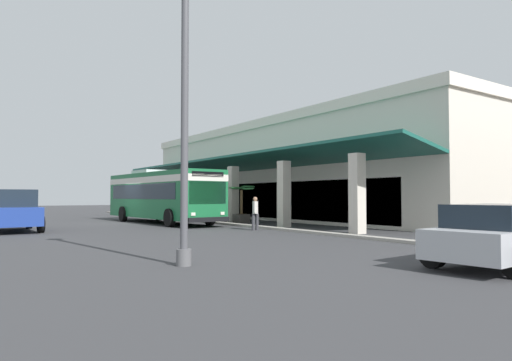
{
  "coord_description": "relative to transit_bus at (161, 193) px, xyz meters",
  "views": [
    {
      "loc": [
        27.76,
        -8.74,
        1.65
      ],
      "look_at": [
        5.84,
        6.19,
        2.6
      ],
      "focal_mm": 31.45,
      "sensor_mm": 36.0,
      "label": 1
    }
  ],
  "objects": [
    {
      "name": "curb_strip",
      "position": [
        -0.84,
        2.55,
        -1.79
      ],
      "size": [
        38.24,
        0.5,
        0.12
      ],
      "primitive_type": "cube",
      "color": "#9E998E",
      "rests_on": "ground"
    },
    {
      "name": "ground",
      "position": [
        -1.37,
        5.91,
        -1.85
      ],
      "size": [
        120.0,
        120.0,
        0.0
      ],
      "primitive_type": "plane",
      "color": "#38383A"
    },
    {
      "name": "parked_suv_blue",
      "position": [
        2.32,
        -8.43,
        -0.84
      ],
      "size": [
        4.84,
        2.27,
        1.97
      ],
      "color": "navy",
      "rests_on": "ground"
    },
    {
      "name": "pedestrian",
      "position": [
        8.16,
        1.54,
        -0.94
      ],
      "size": [
        0.55,
        0.45,
        1.64
      ],
      "color": "#38383D",
      "rests_on": "ground"
    },
    {
      "name": "potted_palm",
      "position": [
        2.83,
        4.13,
        -1.17
      ],
      "size": [
        2.01,
        1.82,
        2.36
      ],
      "color": "#4C4742",
      "rests_on": "ground"
    },
    {
      "name": "transit_bus",
      "position": [
        0.0,
        0.0,
        0.0
      ],
      "size": [
        11.33,
        3.23,
        3.34
      ],
      "color": "#196638",
      "rests_on": "ground"
    },
    {
      "name": "parked_sedan_silver",
      "position": [
        20.9,
        -0.12,
        -1.1
      ],
      "size": [
        2.66,
        4.52,
        1.47
      ],
      "color": "#B2B5BA",
      "rests_on": "ground"
    },
    {
      "name": "plaza_building",
      "position": [
        -0.84,
        12.17,
        1.71
      ],
      "size": [
        32.16,
        13.73,
        7.11
      ],
      "color": "beige",
      "rests_on": "ground"
    },
    {
      "name": "lot_light_pole",
      "position": [
        16.56,
        -6.22,
        2.17
      ],
      "size": [
        0.6,
        0.6,
        7.51
      ],
      "color": "#59595B",
      "rests_on": "ground"
    }
  ]
}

